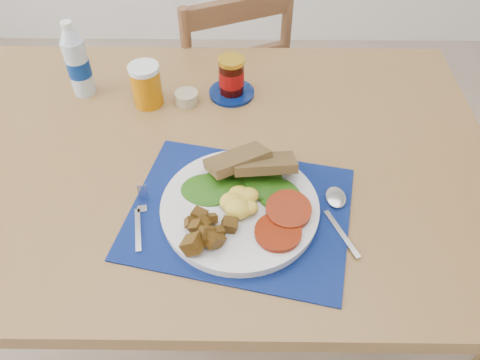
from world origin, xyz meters
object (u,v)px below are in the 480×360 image
at_px(chair_far, 227,75).
at_px(water_bottle, 77,63).
at_px(breakfast_plate, 237,206).
at_px(juice_glass, 146,86).
at_px(jam_on_saucer, 231,79).

distance_m(chair_far, water_bottle, 0.61).
xyz_separation_m(breakfast_plate, water_bottle, (-0.40, 0.41, 0.06)).
height_order(water_bottle, juice_glass, water_bottle).
xyz_separation_m(breakfast_plate, juice_glass, (-0.23, 0.36, 0.03)).
bearing_deg(juice_glass, water_bottle, 165.28).
xyz_separation_m(water_bottle, juice_glass, (0.17, -0.05, -0.04)).
distance_m(juice_glass, jam_on_saucer, 0.21).
height_order(chair_far, breakfast_plate, chair_far).
relative_size(breakfast_plate, water_bottle, 1.57).
bearing_deg(water_bottle, chair_far, 47.49).
xyz_separation_m(juice_glass, jam_on_saucer, (0.21, 0.04, -0.00)).
height_order(breakfast_plate, jam_on_saucer, jam_on_saucer).
xyz_separation_m(chair_far, breakfast_plate, (0.05, -0.80, 0.23)).
relative_size(chair_far, juice_glass, 10.24).
height_order(breakfast_plate, water_bottle, water_bottle).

